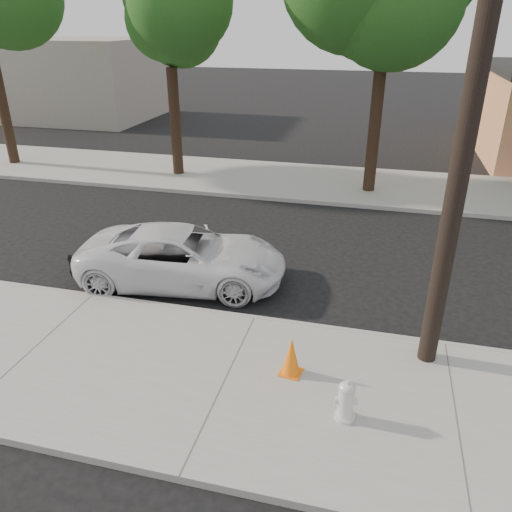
% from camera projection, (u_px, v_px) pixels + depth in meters
% --- Properties ---
extents(ground, '(120.00, 120.00, 0.00)m').
position_uv_depth(ground, '(275.00, 279.00, 12.92)').
color(ground, black).
rests_on(ground, ground).
extents(near_sidewalk, '(90.00, 4.40, 0.15)m').
position_uv_depth(near_sidewalk, '(225.00, 383.00, 9.12)').
color(near_sidewalk, gray).
rests_on(near_sidewalk, ground).
extents(far_sidewalk, '(90.00, 5.00, 0.15)m').
position_uv_depth(far_sidewalk, '(319.00, 183.00, 20.33)').
color(far_sidewalk, gray).
rests_on(far_sidewalk, ground).
extents(curb_near, '(90.00, 0.12, 0.16)m').
position_uv_depth(curb_near, '(255.00, 320.00, 11.05)').
color(curb_near, '#9E9B93').
rests_on(curb_near, ground).
extents(building_far, '(14.00, 8.00, 5.00)m').
position_uv_depth(building_far, '(50.00, 78.00, 33.79)').
color(building_far, gray).
rests_on(building_far, ground).
extents(utility_pole, '(1.40, 0.34, 9.00)m').
position_uv_depth(utility_pole, '(469.00, 119.00, 7.74)').
color(utility_pole, black).
rests_on(utility_pole, near_sidewalk).
extents(tree_b, '(4.34, 4.20, 8.45)m').
position_uv_depth(tree_b, '(171.00, 18.00, 18.62)').
color(tree_b, black).
rests_on(tree_b, far_sidewalk).
extents(police_cruiser, '(5.41, 3.00, 1.43)m').
position_uv_depth(police_cruiser, '(183.00, 256.00, 12.51)').
color(police_cruiser, white).
rests_on(police_cruiser, ground).
extents(fire_hydrant, '(0.38, 0.35, 0.72)m').
position_uv_depth(fire_hydrant, '(346.00, 401.00, 8.08)').
color(fire_hydrant, silver).
rests_on(fire_hydrant, near_sidewalk).
extents(traffic_cone, '(0.45, 0.45, 0.76)m').
position_uv_depth(traffic_cone, '(291.00, 356.00, 9.12)').
color(traffic_cone, orange).
rests_on(traffic_cone, near_sidewalk).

